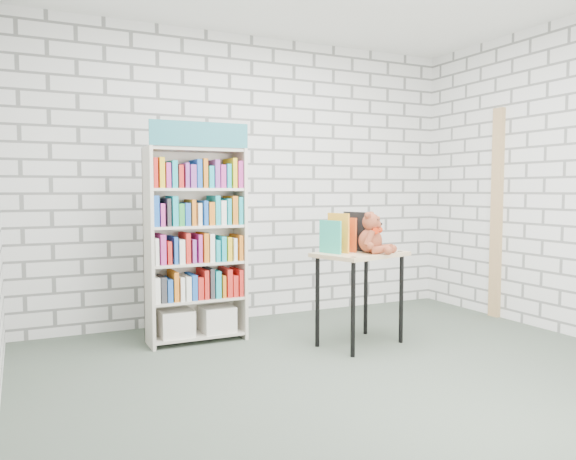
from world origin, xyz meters
name	(u,v)px	position (x,y,z in m)	size (l,w,h in m)	color
ground	(361,375)	(0.00, 0.00, 0.00)	(4.50, 4.50, 0.00)	#434E42
room_shell	(363,116)	(0.00, 0.00, 1.78)	(4.52, 4.02, 2.81)	silver
bookshelf	(196,243)	(-0.78, 1.36, 0.84)	(0.82, 0.32, 1.84)	beige
display_table	(360,265)	(0.42, 0.66, 0.67)	(0.83, 0.68, 0.77)	tan
table_books	(350,233)	(0.38, 0.77, 0.92)	(0.54, 0.35, 0.30)	teal
teddy_bear	(373,236)	(0.47, 0.56, 0.91)	(0.33, 0.33, 0.34)	maroon
door_trim	(497,213)	(2.23, 0.95, 1.05)	(0.05, 0.12, 2.10)	tan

